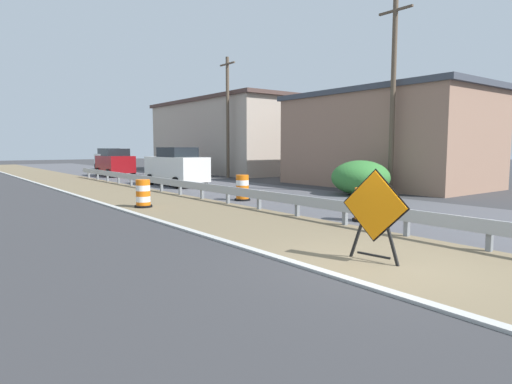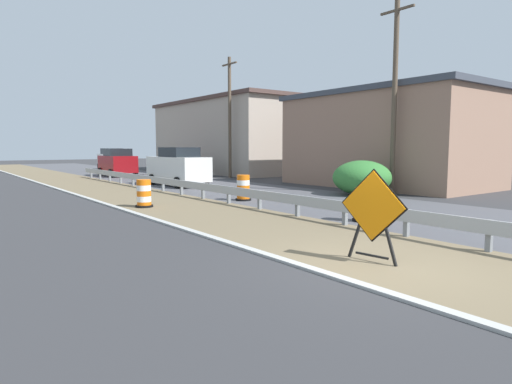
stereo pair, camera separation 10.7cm
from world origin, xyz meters
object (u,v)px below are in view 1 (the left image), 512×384
at_px(traffic_barrel_mid, 143,195).
at_px(car_trailing_near_lane, 181,165).
at_px(car_mid_far_lane, 109,159).
at_px(utility_pole_mid, 228,116).
at_px(utility_pole_near, 393,95).
at_px(traffic_barrel_close, 242,189).
at_px(car_lead_near_lane, 176,167).
at_px(warning_sign_diamond, 374,210).
at_px(car_lead_far_lane, 115,162).
at_px(traffic_barrel_nearest, 363,206).

relative_size(traffic_barrel_mid, car_trailing_near_lane, 0.24).
relative_size(car_mid_far_lane, utility_pole_mid, 0.48).
bearing_deg(utility_pole_near, traffic_barrel_mid, 166.27).
distance_m(traffic_barrel_close, car_lead_near_lane, 8.27).
bearing_deg(utility_pole_near, traffic_barrel_close, 162.79).
bearing_deg(car_lead_near_lane, warning_sign_diamond, 163.24).
distance_m(traffic_barrel_close, car_lead_far_lane, 18.82).
bearing_deg(utility_pole_mid, traffic_barrel_nearest, -111.87).
distance_m(car_lead_near_lane, utility_pole_mid, 8.14).
distance_m(car_trailing_near_lane, utility_pole_mid, 5.01).
xyz_separation_m(car_lead_far_lane, car_mid_far_lane, (3.12, 10.36, -0.00)).
bearing_deg(car_mid_far_lane, traffic_barrel_nearest, -5.29).
xyz_separation_m(traffic_barrel_mid, car_mid_far_lane, (8.55, 28.57, 0.60)).
bearing_deg(car_trailing_near_lane, traffic_barrel_close, -15.97).
xyz_separation_m(car_mid_far_lane, utility_pole_mid, (3.00, -17.04, 3.48)).
height_order(warning_sign_diamond, traffic_barrel_close, warning_sign_diamond).
relative_size(car_lead_near_lane, car_mid_far_lane, 1.16).
bearing_deg(utility_pole_mid, car_trailing_near_lane, 141.72).
bearing_deg(car_lead_far_lane, car_trailing_near_lane, -141.67).
bearing_deg(utility_pole_near, car_lead_near_lane, 120.43).
relative_size(traffic_barrel_close, utility_pole_mid, 0.12).
bearing_deg(utility_pole_mid, warning_sign_diamond, -116.99).
height_order(traffic_barrel_mid, car_lead_near_lane, car_lead_near_lane).
xyz_separation_m(car_mid_far_lane, utility_pole_near, (2.85, -31.36, 3.63)).
relative_size(traffic_barrel_nearest, car_mid_far_lane, 0.25).
bearing_deg(traffic_barrel_mid, car_mid_far_lane, 73.35).
xyz_separation_m(warning_sign_diamond, traffic_barrel_close, (3.75, 9.68, -0.53)).
height_order(car_lead_near_lane, car_trailing_near_lane, car_lead_near_lane).
height_order(traffic_barrel_nearest, car_mid_far_lane, car_mid_far_lane).
bearing_deg(car_lead_near_lane, traffic_barrel_mid, 143.63).
height_order(car_lead_far_lane, utility_pole_near, utility_pole_near).
distance_m(warning_sign_diamond, utility_pole_mid, 24.69).
bearing_deg(traffic_barrel_close, car_lead_far_lane, 86.27).
distance_m(utility_pole_near, utility_pole_mid, 14.32).
distance_m(car_lead_near_lane, car_lead_far_lane, 10.60).
distance_m(car_lead_far_lane, utility_pole_mid, 9.70).
relative_size(traffic_barrel_nearest, car_lead_far_lane, 0.25).
distance_m(traffic_barrel_mid, utility_pole_mid, 16.82).
bearing_deg(traffic_barrel_nearest, car_lead_near_lane, 85.32).
relative_size(traffic_barrel_close, car_mid_far_lane, 0.26).
height_order(warning_sign_diamond, utility_pole_near, utility_pole_near).
distance_m(car_lead_far_lane, utility_pole_near, 22.13).
height_order(traffic_barrel_nearest, utility_pole_near, utility_pole_near).
bearing_deg(traffic_barrel_nearest, car_mid_far_lane, 82.86).
relative_size(warning_sign_diamond, traffic_barrel_close, 1.70).
bearing_deg(car_lead_near_lane, traffic_barrel_close, 170.81).
bearing_deg(car_mid_far_lane, traffic_barrel_mid, -14.80).
xyz_separation_m(traffic_barrel_nearest, utility_pole_near, (7.31, 4.26, 4.25)).
bearing_deg(traffic_barrel_close, car_lead_near_lane, 82.43).
bearing_deg(car_trailing_near_lane, utility_pole_near, 10.87).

